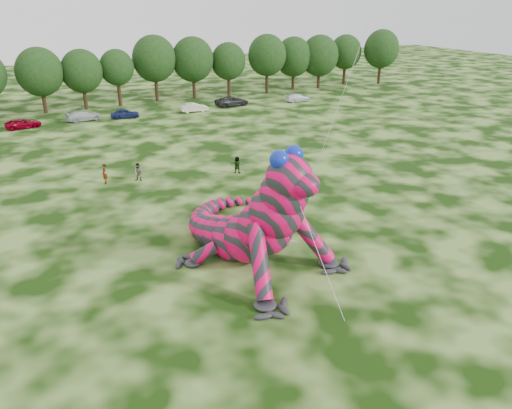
{
  "coord_description": "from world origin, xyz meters",
  "views": [
    {
      "loc": [
        -14.55,
        -23.23,
        16.03
      ],
      "look_at": [
        -1.85,
        2.59,
        4.0
      ],
      "focal_mm": 35.0,
      "sensor_mm": 36.0,
      "label": 1
    }
  ],
  "objects": [
    {
      "name": "car_2",
      "position": [
        -13.56,
        48.14,
        0.62
      ],
      "size": [
        4.73,
        2.67,
        1.25
      ],
      "primitive_type": "imported",
      "rotation": [
        0.0,
        0.0,
        1.71
      ],
      "color": "maroon",
      "rests_on": "ground"
    },
    {
      "name": "tree_17",
      "position": [
        51.95,
        56.66,
        5.15
      ],
      "size": [
        6.98,
        6.28,
        10.3
      ],
      "primitive_type": null,
      "color": "black",
      "rests_on": "ground"
    },
    {
      "name": "tree_14",
      "position": [
        33.46,
        58.72,
        4.7
      ],
      "size": [
        6.82,
        6.14,
        9.4
      ],
      "primitive_type": null,
      "color": "black",
      "rests_on": "ground"
    },
    {
      "name": "tree_7",
      "position": [
        -10.08,
        56.8,
        4.74
      ],
      "size": [
        6.68,
        6.01,
        9.48
      ],
      "primitive_type": null,
      "color": "black",
      "rests_on": "ground"
    },
    {
      "name": "spectator_5",
      "position": [
        4.28,
        19.22,
        0.84
      ],
      "size": [
        1.54,
        1.31,
        1.67
      ],
      "primitive_type": "imported",
      "rotation": [
        0.0,
        0.0,
        2.51
      ],
      "color": "gray",
      "rests_on": "ground"
    },
    {
      "name": "ground",
      "position": [
        0.0,
        0.0,
        0.0
      ],
      "size": [
        240.0,
        240.0,
        0.0
      ],
      "primitive_type": "plane",
      "color": "#16330A",
      "rests_on": "ground"
    },
    {
      "name": "tree_15",
      "position": [
        38.47,
        57.77,
        4.82
      ],
      "size": [
        7.17,
        6.45,
        9.63
      ],
      "primitive_type": null,
      "color": "black",
      "rests_on": "ground"
    },
    {
      "name": "inflatable_gecko",
      "position": [
        -2.79,
        3.59,
        4.17
      ],
      "size": [
        19.33,
        20.77,
        8.34
      ],
      "primitive_type": null,
      "rotation": [
        0.0,
        0.0,
        0.39
      ],
      "color": "#E1034F",
      "rests_on": "ground"
    },
    {
      "name": "tree_13",
      "position": [
        27.13,
        57.13,
        5.06
      ],
      "size": [
        6.83,
        6.15,
        10.13
      ],
      "primitive_type": null,
      "color": "black",
      "rests_on": "ground"
    },
    {
      "name": "spectator_1",
      "position": [
        -4.93,
        21.22,
        0.87
      ],
      "size": [
        1.07,
        1.03,
        1.73
      ],
      "primitive_type": "imported",
      "rotation": [
        0.0,
        0.0,
        5.63
      ],
      "color": "gray",
      "rests_on": "ground"
    },
    {
      "name": "car_5",
      "position": [
        10.03,
        47.78,
        0.67
      ],
      "size": [
        4.18,
        1.73,
        1.34
      ],
      "primitive_type": "imported",
      "rotation": [
        0.0,
        0.0,
        1.49
      ],
      "color": "silver",
      "rests_on": "ground"
    },
    {
      "name": "car_6",
      "position": [
        16.9,
        49.38,
        0.75
      ],
      "size": [
        5.53,
        2.83,
        1.49
      ],
      "primitive_type": "imported",
      "rotation": [
        0.0,
        0.0,
        1.64
      ],
      "color": "#2A2A2D",
      "rests_on": "ground"
    },
    {
      "name": "tree_9",
      "position": [
        1.06,
        57.35,
        4.34
      ],
      "size": [
        5.27,
        4.74,
        8.68
      ],
      "primitive_type": null,
      "color": "black",
      "rests_on": "ground"
    },
    {
      "name": "tree_10",
      "position": [
        7.4,
        58.58,
        5.25
      ],
      "size": [
        7.09,
        6.38,
        10.5
      ],
      "primitive_type": null,
      "color": "black",
      "rests_on": "ground"
    },
    {
      "name": "car_3",
      "position": [
        -5.77,
        49.05,
        0.69
      ],
      "size": [
        5.02,
        2.7,
        1.38
      ],
      "primitive_type": "imported",
      "rotation": [
        0.0,
        0.0,
        1.74
      ],
      "color": "#B5BBC0",
      "rests_on": "ground"
    },
    {
      "name": "car_4",
      "position": [
        -0.25,
        48.15,
        0.68
      ],
      "size": [
        4.15,
        2.1,
        1.36
      ],
      "primitive_type": "imported",
      "rotation": [
        0.0,
        0.0,
        1.44
      ],
      "color": "navy",
      "rests_on": "ground"
    },
    {
      "name": "tree_16",
      "position": [
        45.45,
        59.37,
        4.69
      ],
      "size": [
        6.26,
        5.63,
        9.37
      ],
      "primitive_type": null,
      "color": "black",
      "rests_on": "ground"
    },
    {
      "name": "tree_11",
      "position": [
        13.79,
        58.2,
        5.03
      ],
      "size": [
        7.01,
        6.31,
        10.07
      ],
      "primitive_type": null,
      "color": "black",
      "rests_on": "ground"
    },
    {
      "name": "car_7",
      "position": [
        28.04,
        47.73,
        0.63
      ],
      "size": [
        4.4,
        1.88,
        1.26
      ],
      "primitive_type": "imported",
      "rotation": [
        0.0,
        0.0,
        1.54
      ],
      "color": "white",
      "rests_on": "ground"
    },
    {
      "name": "spectator_0",
      "position": [
        -7.92,
        21.9,
        0.94
      ],
      "size": [
        0.54,
        0.74,
        1.88
      ],
      "primitive_type": "imported",
      "rotation": [
        0.0,
        0.0,
        4.58
      ],
      "color": "gray",
      "rests_on": "ground"
    },
    {
      "name": "tree_12",
      "position": [
        20.01,
        57.74,
        4.49
      ],
      "size": [
        5.99,
        5.39,
        8.97
      ],
      "primitive_type": null,
      "color": "black",
      "rests_on": "ground"
    },
    {
      "name": "tree_8",
      "position": [
        -4.22,
        56.99,
        4.47
      ],
      "size": [
        6.14,
        5.53,
        8.94
      ],
      "primitive_type": null,
      "color": "black",
      "rests_on": "ground"
    }
  ]
}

